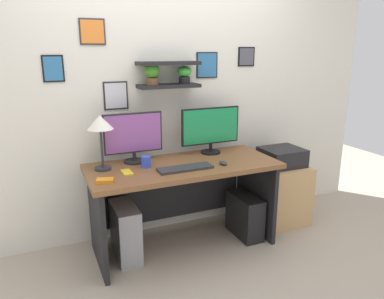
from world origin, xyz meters
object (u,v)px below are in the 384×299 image
Objects in this scene: cell_phone at (127,172)px; computer_tower_right at (245,215)px; monitor_right at (211,128)px; printer at (282,157)px; monitor_left at (133,136)px; coffee_mug at (146,162)px; scissors_tray at (105,181)px; computer_tower_left at (125,232)px; keyboard at (185,168)px; computer_mouse at (223,163)px; desk at (181,186)px; desk_lamp at (100,126)px; drawer_cabinet at (279,193)px.

computer_tower_right is (1.07, -0.01, -0.56)m from cell_phone.
monitor_right is 0.86m from computer_tower_right.
printer is (1.55, 0.12, -0.10)m from cell_phone.
coffee_mug is at bearing -74.07° from monitor_left.
scissors_tray is at bearing -149.97° from coffee_mug.
computer_tower_left is (-0.15, -0.19, -0.75)m from monitor_left.
keyboard is 0.97× the size of computer_tower_left.
computer_mouse is at bearing -17.58° from coffee_mug.
desk is 0.85m from desk_lamp.
drawer_cabinet is at bearing -1.08° from desk_lamp.
desk is 0.59m from computer_tower_left.
computer_mouse is at bearing -16.08° from desk_lamp.
printer is (1.07, 0.03, 0.12)m from desk.
computer_tower_right is at bearing -164.27° from printer.
keyboard is 3.14× the size of cell_phone.
drawer_cabinet is 0.51m from computer_tower_right.
coffee_mug is 0.20× the size of computer_tower_left.
keyboard is 0.73m from desk_lamp.
coffee_mug is 1.38m from printer.
monitor_right is at bearing 80.27° from computer_mouse.
desk is 0.40m from coffee_mug.
monitor_right is 1.47× the size of printer.
monitor_left is 3.50× the size of cell_phone.
printer is at bearing 16.90° from computer_mouse.
drawer_cabinet is at bearing 1.90° from coffee_mug.
cell_phone reaches higher than desk.
monitor_left is at bearing 105.93° from coffee_mug.
monitor_left is at bearing 131.87° from keyboard.
computer_mouse is 0.97m from scissors_tray.
drawer_cabinet is (1.42, -0.13, -0.69)m from monitor_left.
desk_lamp is at bearing -174.37° from monitor_right.
computer_tower_left is at bearing 160.68° from keyboard.
desk reaches higher than computer_tower_right.
scissors_tray is at bearing -129.39° from monitor_left.
computer_tower_left is (-0.46, 0.16, -0.53)m from keyboard.
desk is 3.57× the size of keyboard.
monitor_left reaches higher than coffee_mug.
monitor_left is 1.58m from drawer_cabinet.
keyboard is 1.16× the size of printer.
keyboard is at bearing -138.19° from monitor_right.
desk_lamp is at bearing 172.18° from computer_tower_right.
monitor_right is 1.00m from drawer_cabinet.
keyboard is (-0.39, -0.35, -0.22)m from monitor_right.
desk_lamp is (-0.99, -0.10, 0.12)m from monitor_right.
printer is at bearing 3.50° from cell_phone.
keyboard is at bearing -171.99° from computer_tower_right.
monitor_left is at bearing -179.99° from monitor_right.
desk_lamp is 0.45m from scissors_tray.
drawer_cabinet is at bearing 8.45° from scissors_tray.
computer_tower_left is (-0.50, -0.03, -0.31)m from desk.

